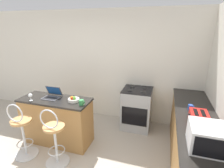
# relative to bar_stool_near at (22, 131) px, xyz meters

# --- Properties ---
(wall_back) EXTENTS (12.00, 0.06, 2.60)m
(wall_back) POSITION_rel_bar_stool_near_xyz_m (0.60, 1.89, 0.81)
(wall_back) COLOR silver
(wall_back) RESTS_ON ground_plane
(breakfast_bar) EXTENTS (1.36, 0.55, 0.91)m
(breakfast_bar) POSITION_rel_bar_stool_near_xyz_m (0.32, 0.55, -0.03)
(breakfast_bar) COLOR #9E703D
(breakfast_bar) RESTS_ON ground_plane
(counter_right) EXTENTS (0.63, 2.77, 0.91)m
(counter_right) POSITION_rel_bar_stool_near_xyz_m (2.79, 0.49, -0.03)
(counter_right) COLOR #9E703D
(counter_right) RESTS_ON ground_plane
(bar_stool_near) EXTENTS (0.40, 0.40, 1.04)m
(bar_stool_near) POSITION_rel_bar_stool_near_xyz_m (0.00, 0.00, 0.00)
(bar_stool_near) COLOR silver
(bar_stool_near) RESTS_ON ground_plane
(bar_stool_far) EXTENTS (0.40, 0.40, 1.04)m
(bar_stool_far) POSITION_rel_bar_stool_near_xyz_m (0.65, 0.00, 0.00)
(bar_stool_far) COLOR silver
(bar_stool_far) RESTS_ON ground_plane
(laptop) EXTENTS (0.32, 0.28, 0.21)m
(laptop) POSITION_rel_bar_stool_near_xyz_m (0.23, 0.61, 0.47)
(laptop) COLOR #47474C
(laptop) RESTS_ON breakfast_bar
(microwave) EXTENTS (0.48, 0.40, 0.27)m
(microwave) POSITION_rel_bar_stool_near_xyz_m (2.81, -0.15, 0.56)
(microwave) COLOR silver
(microwave) RESTS_ON counter_right
(toaster) EXTENTS (0.25, 0.31, 0.17)m
(toaster) POSITION_rel_bar_stool_near_xyz_m (2.76, 0.40, 0.50)
(toaster) COLOR red
(toaster) RESTS_ON counter_right
(stove_range) EXTENTS (0.63, 0.61, 0.92)m
(stove_range) POSITION_rel_bar_stool_near_xyz_m (1.73, 1.54, -0.04)
(stove_range) COLOR #9EA3A8
(stove_range) RESTS_ON ground_plane
(mug_blue) EXTENTS (0.09, 0.07, 0.09)m
(mug_blue) POSITION_rel_bar_stool_near_xyz_m (2.71, 0.81, 0.47)
(mug_blue) COLOR #2D51AD
(mug_blue) RESTS_ON counter_right
(fruit_bowl) EXTENTS (0.20, 0.20, 0.11)m
(fruit_bowl) POSITION_rel_bar_stool_near_xyz_m (0.72, 0.55, 0.46)
(fruit_bowl) COLOR silver
(fruit_bowl) RESTS_ON breakfast_bar
(mug_green) EXTENTS (0.10, 0.08, 0.09)m
(mug_green) POSITION_rel_bar_stool_near_xyz_m (0.93, 0.46, 0.47)
(mug_green) COLOR #338447
(mug_green) RESTS_ON breakfast_bar
(wine_glass_short) EXTENTS (0.07, 0.07, 0.14)m
(wine_glass_short) POSITION_rel_bar_stool_near_xyz_m (-0.05, 0.36, 0.52)
(wine_glass_short) COLOR silver
(wine_glass_short) RESTS_ON breakfast_bar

